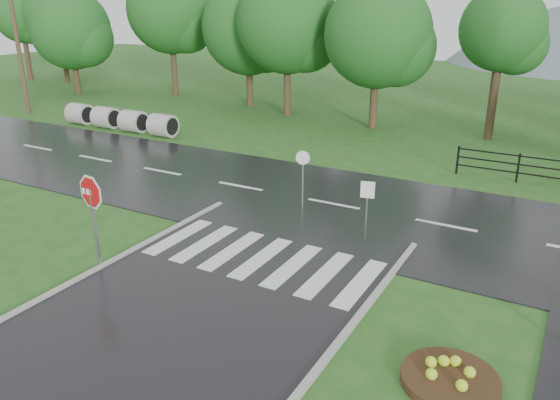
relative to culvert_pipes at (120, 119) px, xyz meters
The scene contains 11 objects.
ground 21.49m from the culvert_pipes, 44.29° to the right, with size 120.00×120.00×0.00m, color #26591D.
main_road 16.18m from the culvert_pipes, 18.01° to the right, with size 90.00×8.00×0.04m, color black.
crosswalk 18.35m from the culvert_pipes, 33.04° to the right, with size 6.50×2.80×0.02m.
hills 55.82m from the culvert_pipes, 69.32° to the left, with size 102.00×48.00×48.00m.
treeline 18.70m from the culvert_pipes, 28.79° to the left, with size 83.20×5.20×10.00m.
culvert_pipes is the anchor object (origin of this frame).
stop_sign 17.26m from the culvert_pipes, 47.09° to the right, with size 1.25×0.20×2.84m.
flower_bed 24.86m from the culvert_pipes, 30.95° to the right, with size 1.89×1.89×0.38m.
reg_sign_small 18.94m from the culvert_pipes, 22.68° to the right, with size 0.42×0.12×1.91m.
reg_sign_round 15.71m from the culvert_pipes, 21.95° to the right, with size 0.48×0.15×2.12m.
utility_pole_west 9.20m from the culvert_pipes, behind, with size 1.41×0.30×7.96m.
Camera 1 is at (7.32, -6.93, 7.03)m, focal length 35.00 mm.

